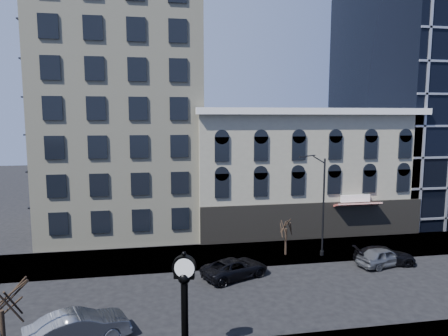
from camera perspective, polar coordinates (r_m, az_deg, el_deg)
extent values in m
plane|color=black|center=(26.90, -2.90, -18.36)|extent=(160.00, 160.00, 0.00)
cube|color=gray|center=(34.24, -4.55, -12.53)|extent=(160.00, 6.00, 0.12)
cube|color=beige|center=(43.85, -14.38, 16.69)|extent=(15.00, 15.00, 38.00)
cube|color=#9B967F|center=(43.13, 10.44, -0.39)|extent=(22.00, 10.00, 12.00)
cube|color=white|center=(37.94, 13.39, 7.91)|extent=(22.60, 0.80, 0.60)
cube|color=black|center=(39.31, 12.86, -7.43)|extent=(22.00, 0.30, 3.60)
cube|color=maroon|center=(40.16, 18.52, -4.97)|extent=(4.50, 1.18, 0.55)
cube|color=black|center=(57.05, 28.24, 8.76)|extent=(20.00, 20.00, 28.00)
cylinder|color=black|center=(20.35, -5.64, -19.73)|extent=(0.35, 0.35, 3.14)
sphere|color=black|center=(19.65, -5.70, -15.36)|extent=(0.61, 0.61, 0.61)
cube|color=black|center=(19.61, -5.71, -15.07)|extent=(1.00, 0.47, 0.27)
cylinder|color=black|center=(19.45, -5.72, -13.88)|extent=(1.18, 0.62, 1.13)
cylinder|color=white|center=(19.27, -5.68, -14.08)|extent=(0.93, 0.26, 0.95)
cylinder|color=white|center=(19.62, -5.76, -13.69)|extent=(0.93, 0.26, 0.95)
sphere|color=black|center=(19.22, -5.75, -12.07)|extent=(0.22, 0.22, 0.22)
cylinder|color=black|center=(34.18, 14.01, -5.51)|extent=(0.15, 0.15, 8.18)
cylinder|color=black|center=(35.23, 13.81, -11.71)|extent=(0.34, 0.34, 0.38)
cube|color=black|center=(32.87, 11.32, 1.54)|extent=(0.53, 0.22, 0.13)
cylinder|color=#2F2217|center=(34.54, 8.82, -10.34)|extent=(0.20, 0.20, 2.25)
imported|color=#595B60|center=(23.33, -20.12, -20.71)|extent=(5.46, 3.60, 1.70)
imported|color=black|center=(30.04, 1.58, -14.08)|extent=(5.56, 4.11, 1.40)
imported|color=black|center=(34.95, 21.96, -11.53)|extent=(4.99, 2.59, 1.38)
imported|color=#595B60|center=(34.49, 21.76, -11.67)|extent=(4.72, 2.84, 1.50)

